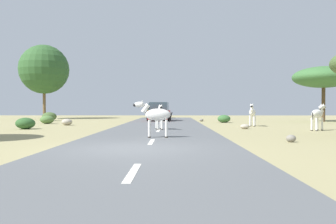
{
  "coord_description": "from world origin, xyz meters",
  "views": [
    {
      "loc": [
        1.26,
        -10.72,
        1.33
      ],
      "look_at": [
        0.93,
        13.7,
        0.99
      ],
      "focal_mm": 36.93,
      "sensor_mm": 36.0,
      "label": 1
    }
  ],
  "objects_px": {
    "tree_1": "(324,77)",
    "tree_3": "(44,69)",
    "car_0": "(159,112)",
    "bush_3": "(49,116)",
    "bush_2": "(224,119)",
    "zebra_0": "(159,114)",
    "bush_1": "(47,120)",
    "zebra_3": "(318,114)",
    "rock_2": "(201,120)",
    "rock_3": "(245,127)",
    "bush_0": "(25,123)",
    "rock_4": "(67,122)",
    "rock_0": "(291,138)",
    "car_1": "(156,111)",
    "zebra_2": "(156,115)",
    "zebra_1": "(252,113)"
  },
  "relations": [
    {
      "from": "zebra_0",
      "to": "rock_3",
      "type": "distance_m",
      "value": 5.38
    },
    {
      "from": "car_0",
      "to": "tree_3",
      "type": "height_order",
      "value": "tree_3"
    },
    {
      "from": "zebra_1",
      "to": "zebra_3",
      "type": "distance_m",
      "value": 5.15
    },
    {
      "from": "bush_2",
      "to": "rock_3",
      "type": "height_order",
      "value": "bush_2"
    },
    {
      "from": "bush_1",
      "to": "car_0",
      "type": "bearing_deg",
      "value": 30.46
    },
    {
      "from": "zebra_2",
      "to": "bush_2",
      "type": "height_order",
      "value": "zebra_2"
    },
    {
      "from": "rock_4",
      "to": "rock_0",
      "type": "bearing_deg",
      "value": -44.6
    },
    {
      "from": "zebra_1",
      "to": "car_1",
      "type": "relative_size",
      "value": 0.38
    },
    {
      "from": "car_1",
      "to": "rock_2",
      "type": "bearing_deg",
      "value": 120.27
    },
    {
      "from": "rock_0",
      "to": "rock_3",
      "type": "height_order",
      "value": "rock_3"
    },
    {
      "from": "zebra_2",
      "to": "tree_1",
      "type": "xyz_separation_m",
      "value": [
        14.48,
        17.09,
        3.06
      ]
    },
    {
      "from": "zebra_0",
      "to": "tree_3",
      "type": "relative_size",
      "value": 0.18
    },
    {
      "from": "zebra_3",
      "to": "rock_2",
      "type": "height_order",
      "value": "zebra_3"
    },
    {
      "from": "zebra_0",
      "to": "rock_3",
      "type": "xyz_separation_m",
      "value": [
        5.17,
        1.29,
        -0.77
      ]
    },
    {
      "from": "car_1",
      "to": "rock_4",
      "type": "bearing_deg",
      "value": 69.61
    },
    {
      "from": "car_0",
      "to": "car_1",
      "type": "xyz_separation_m",
      "value": [
        -0.68,
        7.59,
        0.0
      ]
    },
    {
      "from": "rock_3",
      "to": "zebra_0",
      "type": "bearing_deg",
      "value": -166.01
    },
    {
      "from": "rock_4",
      "to": "bush_0",
      "type": "bearing_deg",
      "value": -104.51
    },
    {
      "from": "car_1",
      "to": "rock_3",
      "type": "height_order",
      "value": "car_1"
    },
    {
      "from": "tree_1",
      "to": "tree_3",
      "type": "height_order",
      "value": "tree_3"
    },
    {
      "from": "zebra_1",
      "to": "rock_0",
      "type": "bearing_deg",
      "value": 101.23
    },
    {
      "from": "zebra_1",
      "to": "rock_4",
      "type": "distance_m",
      "value": 13.39
    },
    {
      "from": "zebra_2",
      "to": "rock_2",
      "type": "relative_size",
      "value": 4.47
    },
    {
      "from": "zebra_0",
      "to": "zebra_1",
      "type": "height_order",
      "value": "zebra_1"
    },
    {
      "from": "zebra_3",
      "to": "bush_0",
      "type": "xyz_separation_m",
      "value": [
        -17.18,
        1.04,
        -0.58
      ]
    },
    {
      "from": "car_0",
      "to": "bush_3",
      "type": "distance_m",
      "value": 10.86
    },
    {
      "from": "car_0",
      "to": "rock_3",
      "type": "relative_size",
      "value": 7.89
    },
    {
      "from": "zebra_0",
      "to": "car_0",
      "type": "distance_m",
      "value": 12.91
    },
    {
      "from": "zebra_3",
      "to": "rock_4",
      "type": "xyz_separation_m",
      "value": [
        -16.02,
        5.51,
        -0.68
      ]
    },
    {
      "from": "zebra_0",
      "to": "zebra_2",
      "type": "height_order",
      "value": "zebra_2"
    },
    {
      "from": "rock_2",
      "to": "rock_0",
      "type": "bearing_deg",
      "value": -84.56
    },
    {
      "from": "bush_1",
      "to": "zebra_0",
      "type": "bearing_deg",
      "value": -39.67
    },
    {
      "from": "bush_3",
      "to": "rock_2",
      "type": "xyz_separation_m",
      "value": [
        14.75,
        -1.46,
        -0.28
      ]
    },
    {
      "from": "car_1",
      "to": "rock_0",
      "type": "bearing_deg",
      "value": 104.11
    },
    {
      "from": "tree_3",
      "to": "rock_3",
      "type": "xyz_separation_m",
      "value": [
        19.14,
        -18.32,
        -5.51
      ]
    },
    {
      "from": "zebra_2",
      "to": "zebra_3",
      "type": "xyz_separation_m",
      "value": [
        8.97,
        5.16,
        -0.07
      ]
    },
    {
      "from": "zebra_0",
      "to": "bush_1",
      "type": "xyz_separation_m",
      "value": [
        -9.31,
        7.72,
        -0.59
      ]
    },
    {
      "from": "bush_0",
      "to": "rock_3",
      "type": "distance_m",
      "value": 13.33
    },
    {
      "from": "bush_2",
      "to": "rock_3",
      "type": "relative_size",
      "value": 1.97
    },
    {
      "from": "zebra_1",
      "to": "rock_0",
      "type": "height_order",
      "value": "zebra_1"
    },
    {
      "from": "bush_3",
      "to": "car_0",
      "type": "bearing_deg",
      "value": -4.67
    },
    {
      "from": "tree_3",
      "to": "rock_4",
      "type": "height_order",
      "value": "tree_3"
    },
    {
      "from": "tree_3",
      "to": "bush_2",
      "type": "xyz_separation_m",
      "value": [
        19.15,
        -9.7,
        -5.32
      ]
    },
    {
      "from": "car_0",
      "to": "tree_1",
      "type": "distance_m",
      "value": 15.38
    },
    {
      "from": "zebra_1",
      "to": "tree_1",
      "type": "bearing_deg",
      "value": -120.62
    },
    {
      "from": "bush_1",
      "to": "rock_4",
      "type": "distance_m",
      "value": 3.24
    },
    {
      "from": "car_0",
      "to": "bush_2",
      "type": "xyz_separation_m",
      "value": [
        5.67,
        -2.99,
        -0.52
      ]
    },
    {
      "from": "zebra_0",
      "to": "zebra_3",
      "type": "distance_m",
      "value": 9.02
    },
    {
      "from": "car_0",
      "to": "zebra_2",
      "type": "bearing_deg",
      "value": -85.0
    },
    {
      "from": "tree_1",
      "to": "bush_0",
      "type": "distance_m",
      "value": 25.43
    }
  ]
}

